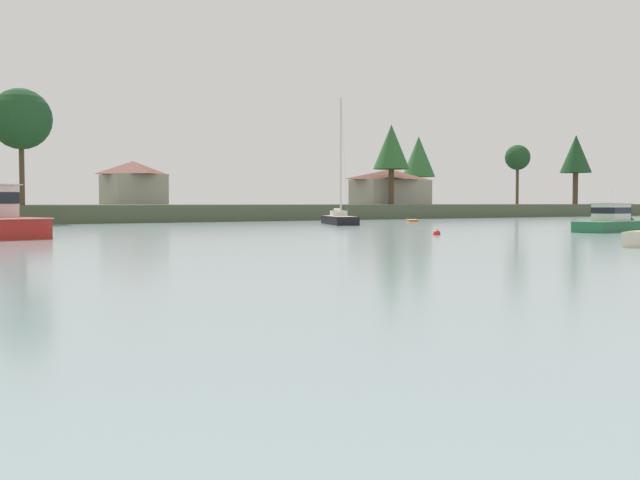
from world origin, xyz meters
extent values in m
cube|color=#236B3D|center=(36.68, 31.33, 0.19)|extent=(6.51, 3.07, 1.32)
cone|color=#236B3D|center=(39.80, 31.70, 0.19)|extent=(2.00, 2.31, 2.12)
cube|color=silver|center=(36.68, 31.33, 0.82)|extent=(6.65, 3.18, 0.05)
cube|color=silver|center=(37.00, 31.37, 1.48)|extent=(2.53, 2.14, 1.25)
cube|color=#19232D|center=(37.00, 31.37, 1.60)|extent=(2.58, 2.18, 0.45)
cube|color=beige|center=(37.00, 31.37, 2.13)|extent=(2.85, 2.47, 0.06)
cylinder|color=silver|center=(37.00, 31.37, 2.73)|extent=(0.03, 0.03, 1.14)
cube|color=orange|center=(44.09, 62.88, 0.08)|extent=(2.21, 2.71, 0.36)
cube|color=#C6B289|center=(44.09, 62.88, 0.26)|extent=(2.34, 2.84, 0.05)
cube|color=tan|center=(44.09, 62.88, 0.22)|extent=(0.83, 0.55, 0.03)
cube|color=black|center=(30.96, 58.54, 0.12)|extent=(5.48, 8.94, 1.38)
cube|color=#CCB78E|center=(30.96, 58.54, 0.83)|extent=(5.03, 8.35, 0.04)
cube|color=silver|center=(31.13, 58.94, 1.12)|extent=(2.06, 2.33, 0.53)
cylinder|color=silver|center=(30.68, 57.89, 6.72)|extent=(0.18, 0.18, 11.74)
cylinder|color=silver|center=(31.37, 59.51, 1.48)|extent=(1.51, 3.28, 0.14)
cylinder|color=silver|center=(31.37, 59.51, 1.53)|extent=(1.37, 2.96, 0.14)
cylinder|color=#999999|center=(29.99, 56.28, 6.70)|extent=(1.40, 3.25, 11.70)
sphere|color=red|center=(22.36, 34.28, 0.09)|extent=(0.49, 0.49, 0.49)
torus|color=#333338|center=(22.36, 34.28, 0.37)|extent=(0.12, 0.12, 0.02)
cylinder|color=brown|center=(95.06, 80.71, 6.32)|extent=(0.88, 0.88, 8.77)
cone|color=#1E4723|center=(95.06, 80.71, 10.56)|extent=(5.27, 5.27, 6.44)
cylinder|color=brown|center=(58.53, 85.16, 6.25)|extent=(0.82, 0.82, 8.62)
cone|color=#2D602D|center=(58.53, 85.16, 10.56)|extent=(5.43, 5.43, 6.64)
cylinder|color=brown|center=(74.17, 97.33, 5.86)|extent=(0.65, 0.65, 7.85)
cone|color=#336B38|center=(74.17, 97.33, 10.25)|extent=(5.78, 5.78, 7.06)
cylinder|color=brown|center=(85.84, 85.34, 5.43)|extent=(0.49, 0.49, 6.99)
sphere|color=#1E4723|center=(85.84, 85.34, 9.88)|extent=(4.24, 4.24, 4.24)
cylinder|color=brown|center=(5.05, 80.39, 5.77)|extent=(0.54, 0.54, 7.66)
sphere|color=#1E4723|center=(5.05, 80.39, 11.05)|extent=(6.43, 6.43, 6.43)
cube|color=#9E998E|center=(26.23, 106.79, 4.19)|extent=(7.71, 9.15, 4.50)
pyramid|color=brown|center=(26.23, 106.79, 7.45)|extent=(8.32, 9.89, 2.02)
cube|color=#9E998E|center=(61.84, 89.52, 3.86)|extent=(11.60, 6.47, 3.85)
pyramid|color=brown|center=(61.84, 89.52, 6.62)|extent=(12.53, 6.99, 1.68)
camera|label=1|loc=(-11.82, -4.10, 2.16)|focal=42.31mm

